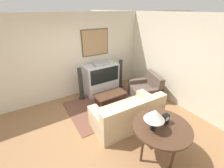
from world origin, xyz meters
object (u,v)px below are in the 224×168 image
object	(u,v)px
tv	(101,78)
armchair	(146,90)
table_lamp	(155,115)
mantel_clock	(165,119)
console_table	(161,129)
speaker_tower_left	(81,85)
couch	(128,115)
coffee_table	(110,95)
speaker_tower_right	(120,75)

from	to	relation	value
tv	armchair	distance (m)	1.60
table_lamp	mantel_clock	size ratio (longest dim) A/B	2.27
console_table	speaker_tower_left	bearing A→B (deg)	100.21
console_table	mantel_clock	xyz separation A→B (m)	(0.11, 0.04, 0.16)
table_lamp	mantel_clock	xyz separation A→B (m)	(0.32, -0.00, -0.23)
couch	armchair	distance (m)	1.55
couch	coffee_table	distance (m)	1.05
table_lamp	speaker_tower_left	size ratio (longest dim) A/B	0.39
console_table	speaker_tower_left	world-z (taller)	speaker_tower_left
couch	armchair	world-z (taller)	couch
table_lamp	console_table	bearing A→B (deg)	-11.06
coffee_table	mantel_clock	bearing A→B (deg)	-90.61
coffee_table	table_lamp	world-z (taller)	table_lamp
mantel_clock	speaker_tower_right	xyz separation A→B (m)	(0.95, 2.88, -0.35)
coffee_table	speaker_tower_left	xyz separation A→B (m)	(-0.66, 0.79, 0.18)
tv	coffee_table	world-z (taller)	tv
couch	tv	bearing A→B (deg)	-95.49
tv	couch	xyz separation A→B (m)	(-0.23, -1.89, -0.24)
coffee_table	mantel_clock	distance (m)	2.15
table_lamp	tv	bearing A→B (deg)	80.76
couch	speaker_tower_right	world-z (taller)	speaker_tower_right
armchair	console_table	distance (m)	2.35
couch	armchair	size ratio (longest dim) A/B	1.57
armchair	console_table	world-z (taller)	armchair
armchair	speaker_tower_left	xyz separation A→B (m)	(-1.91, 1.06, 0.26)
console_table	speaker_tower_right	world-z (taller)	speaker_tower_right
table_lamp	speaker_tower_right	bearing A→B (deg)	66.17
speaker_tower_left	table_lamp	bearing A→B (deg)	-83.70
table_lamp	armchair	bearing A→B (deg)	48.78
table_lamp	speaker_tower_left	distance (m)	2.95
mantel_clock	speaker_tower_right	size ratio (longest dim) A/B	0.17
tv	couch	distance (m)	1.92
tv	console_table	size ratio (longest dim) A/B	1.05
couch	speaker_tower_left	xyz separation A→B (m)	(-0.56, 1.84, 0.23)
couch	mantel_clock	xyz separation A→B (m)	(0.08, -1.04, 0.58)
table_lamp	couch	bearing A→B (deg)	76.88
coffee_table	couch	bearing A→B (deg)	-95.46
couch	console_table	world-z (taller)	couch
tv	coffee_table	size ratio (longest dim) A/B	1.19
speaker_tower_left	tv	bearing A→B (deg)	3.76
armchair	coffee_table	xyz separation A→B (m)	(-1.25, 0.27, 0.07)
table_lamp	speaker_tower_right	size ratio (longest dim) A/B	0.39
speaker_tower_left	speaker_tower_right	bearing A→B (deg)	0.00
tv	speaker_tower_left	xyz separation A→B (m)	(-0.79, -0.05, -0.02)
armchair	table_lamp	world-z (taller)	table_lamp
tv	speaker_tower_right	bearing A→B (deg)	-3.76
couch	armchair	bearing A→B (deg)	-148.57
mantel_clock	speaker_tower_right	distance (m)	3.05
tv	speaker_tower_left	size ratio (longest dim) A/B	1.05
coffee_table	mantel_clock	size ratio (longest dim) A/B	5.14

